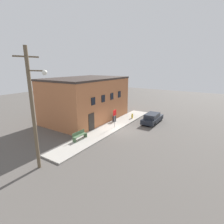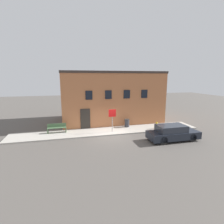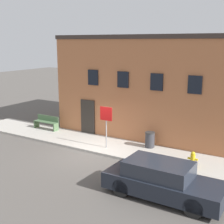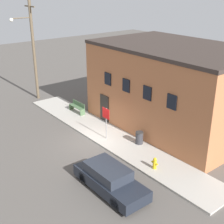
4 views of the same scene
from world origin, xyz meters
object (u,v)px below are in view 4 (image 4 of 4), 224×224
(bench, at_px, (77,107))
(trash_bin, at_px, (139,138))
(utility_pole, at_px, (32,47))
(parked_car, at_px, (110,179))
(stop_sign, at_px, (106,117))
(fire_hydrant, at_px, (155,163))

(bench, xyz_separation_m, trash_bin, (7.21, 0.21, -0.02))
(trash_bin, height_order, utility_pole, utility_pole)
(bench, distance_m, parked_car, 10.72)
(stop_sign, xyz_separation_m, parked_car, (4.54, -3.28, -1.04))
(trash_bin, distance_m, utility_pole, 13.40)
(stop_sign, distance_m, bench, 5.48)
(fire_hydrant, xyz_separation_m, parked_car, (-0.18, -3.14, 0.18))
(fire_hydrant, height_order, bench, bench)
(utility_pole, xyz_separation_m, parked_car, (15.25, -3.36, -4.10))
(trash_bin, bearing_deg, stop_sign, -146.97)
(fire_hydrant, distance_m, parked_car, 3.15)
(stop_sign, height_order, utility_pole, utility_pole)
(trash_bin, relative_size, utility_pole, 0.09)
(stop_sign, bearing_deg, bench, 168.65)
(trash_bin, xyz_separation_m, utility_pole, (-12.66, -1.18, 4.21))
(stop_sign, bearing_deg, trash_bin, 33.03)
(fire_hydrant, xyz_separation_m, stop_sign, (-4.72, 0.13, 1.22))
(stop_sign, xyz_separation_m, trash_bin, (1.95, 1.27, -1.15))
(parked_car, bearing_deg, utility_pole, 167.56)
(bench, height_order, utility_pole, utility_pole)
(fire_hydrant, relative_size, stop_sign, 0.32)
(stop_sign, distance_m, trash_bin, 2.60)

